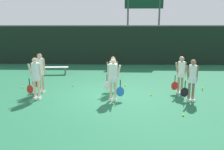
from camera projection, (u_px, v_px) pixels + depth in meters
name	position (u px, v px, depth m)	size (l,w,h in m)	color
ground_plane	(111.00, 96.00, 9.25)	(140.00, 140.00, 0.00)	#216642
fence_windscreen	(115.00, 45.00, 16.64)	(60.00, 0.08, 2.98)	black
scoreboard	(144.00, 4.00, 17.69)	(3.13, 0.15, 6.05)	#515156
bench_courtside	(51.00, 68.00, 13.39)	(2.07, 0.49, 0.46)	silver
player_0	(36.00, 75.00, 8.67)	(0.62, 0.35, 1.70)	beige
player_1	(113.00, 76.00, 8.49)	(0.66, 0.38, 1.70)	beige
player_2	(192.00, 77.00, 8.43)	(0.63, 0.33, 1.66)	#8C664C
player_3	(40.00, 70.00, 9.55)	(0.63, 0.34, 1.76)	tan
player_4	(113.00, 72.00, 9.60)	(0.63, 0.34, 1.61)	#8C664C
player_5	(181.00, 72.00, 9.39)	(0.62, 0.35, 1.64)	tan
tennis_ball_0	(203.00, 90.00, 10.04)	(0.07, 0.07, 0.07)	#CCE033
tennis_ball_1	(73.00, 85.00, 10.80)	(0.07, 0.07, 0.07)	#CCE033
tennis_ball_2	(151.00, 95.00, 9.27)	(0.07, 0.07, 0.07)	#CCE033
tennis_ball_3	(23.00, 87.00, 10.44)	(0.07, 0.07, 0.07)	#CCE033
tennis_ball_4	(202.00, 88.00, 10.31)	(0.07, 0.07, 0.07)	#CCE033
tennis_ball_5	(125.00, 85.00, 10.80)	(0.07, 0.07, 0.07)	#CCE033
tennis_ball_6	(113.00, 104.00, 8.18)	(0.07, 0.07, 0.07)	#CCE033
tennis_ball_7	(183.00, 115.00, 7.15)	(0.07, 0.07, 0.07)	#CCE033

